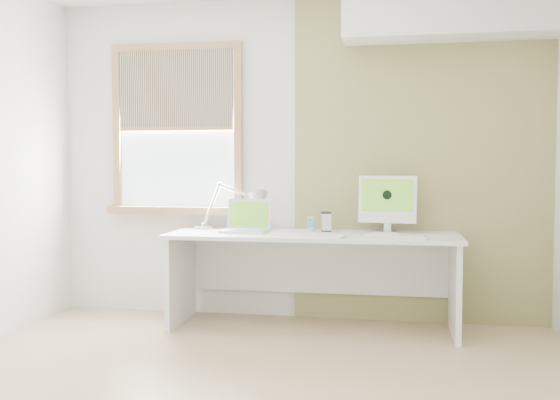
% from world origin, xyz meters
% --- Properties ---
extents(room, '(4.04, 3.54, 2.64)m').
position_xyz_m(room, '(0.00, 0.00, 1.30)').
color(room, tan).
rests_on(room, ground).
extents(accent_wall, '(2.00, 0.02, 2.60)m').
position_xyz_m(accent_wall, '(1.00, 1.74, 1.30)').
color(accent_wall, '#8F9654').
rests_on(accent_wall, room).
extents(soffit, '(1.60, 0.40, 0.42)m').
position_xyz_m(soffit, '(1.20, 1.57, 2.40)').
color(soffit, white).
rests_on(soffit, room).
extents(window, '(1.20, 0.14, 1.42)m').
position_xyz_m(window, '(-1.00, 1.71, 1.54)').
color(window, '#996E3F').
rests_on(window, room).
extents(desk, '(2.20, 0.70, 0.73)m').
position_xyz_m(desk, '(0.19, 1.44, 0.53)').
color(desk, white).
rests_on(desk, room).
extents(desk_lamp, '(0.67, 0.27, 0.38)m').
position_xyz_m(desk_lamp, '(-0.35, 1.57, 0.93)').
color(desk_lamp, silver).
rests_on(desk_lamp, desk).
extents(laptop, '(0.37, 0.30, 0.25)m').
position_xyz_m(laptop, '(-0.33, 1.42, 0.79)').
color(laptop, silver).
rests_on(laptop, desk).
extents(phone_dock, '(0.07, 0.07, 0.12)m').
position_xyz_m(phone_dock, '(0.16, 1.52, 0.76)').
color(phone_dock, silver).
rests_on(phone_dock, desk).
extents(external_drive, '(0.09, 0.13, 0.15)m').
position_xyz_m(external_drive, '(0.27, 1.56, 0.81)').
color(external_drive, silver).
rests_on(external_drive, desk).
extents(imac, '(0.45, 0.17, 0.44)m').
position_xyz_m(imac, '(0.75, 1.56, 0.97)').
color(imac, silver).
rests_on(imac, desk).
extents(keyboard, '(0.46, 0.15, 0.02)m').
position_xyz_m(keyboard, '(0.79, 1.16, 0.74)').
color(keyboard, white).
rests_on(keyboard, desk).
extents(mouse, '(0.07, 0.11, 0.03)m').
position_xyz_m(mouse, '(0.44, 1.13, 0.75)').
color(mouse, white).
rests_on(mouse, desk).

